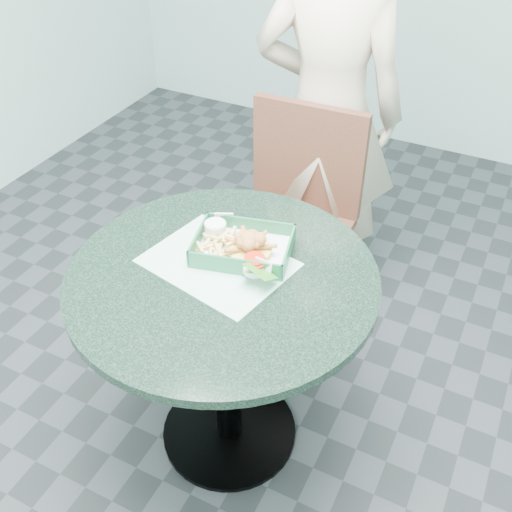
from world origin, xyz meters
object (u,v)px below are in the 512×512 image
at_px(food_basket, 243,254).
at_px(sauce_ramekin, 222,229).
at_px(dining_chair, 295,208).
at_px(cafe_table, 224,320).
at_px(crab_sandwich, 248,250).
at_px(diner_person, 329,92).

bearing_deg(food_basket, sauce_ramekin, 156.26).
relative_size(dining_chair, sauce_ramekin, 13.96).
bearing_deg(cafe_table, sauce_ramekin, 119.57).
bearing_deg(crab_sandwich, food_basket, 150.30).
height_order(crab_sandwich, sauce_ramekin, crab_sandwich).
distance_m(dining_chair, food_basket, 0.67).
relative_size(food_basket, sauce_ramekin, 4.26).
xyz_separation_m(cafe_table, dining_chair, (-0.08, 0.73, -0.05)).
height_order(cafe_table, food_basket, food_basket).
height_order(cafe_table, sauce_ramekin, sauce_ramekin).
xyz_separation_m(dining_chair, diner_person, (0.02, 0.26, 0.39)).
bearing_deg(dining_chair, cafe_table, -85.50).
bearing_deg(sauce_ramekin, food_basket, -23.74).
height_order(dining_chair, food_basket, dining_chair).
height_order(cafe_table, dining_chair, dining_chair).
height_order(diner_person, sauce_ramekin, diner_person).
height_order(cafe_table, crab_sandwich, crab_sandwich).
height_order(dining_chair, sauce_ramekin, dining_chair).
distance_m(diner_person, crab_sandwich, 0.91).
bearing_deg(dining_chair, diner_person, 84.67).
xyz_separation_m(dining_chair, sauce_ramekin, (-0.01, -0.58, 0.27)).
bearing_deg(cafe_table, food_basket, 84.28).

